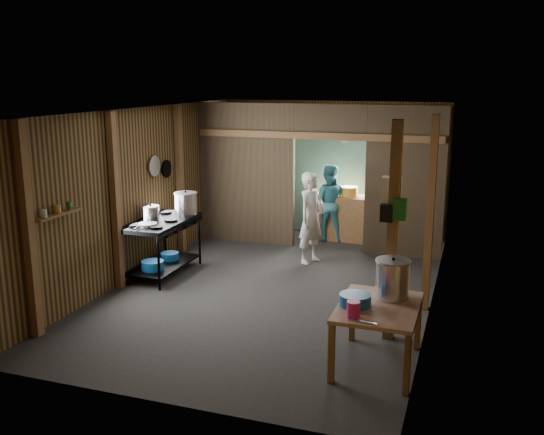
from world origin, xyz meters
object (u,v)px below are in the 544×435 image
at_px(prep_table, 377,335).
at_px(pink_bucket, 353,309).
at_px(stove_pot_large, 186,204).
at_px(stock_pot, 392,280).
at_px(yellow_tub, 349,191).
at_px(gas_range, 162,247).
at_px(cook, 311,218).

bearing_deg(prep_table, pink_bucket, -116.23).
xyz_separation_m(prep_table, stove_pot_large, (-3.54, 2.53, 0.70)).
relative_size(stock_pot, pink_bucket, 2.73).
height_order(prep_table, yellow_tub, yellow_tub).
height_order(gas_range, stove_pot_large, stove_pot_large).
distance_m(gas_range, cook, 2.49).
height_order(stove_pot_large, pink_bucket, stove_pot_large).
relative_size(gas_range, cook, 0.97).
distance_m(prep_table, pink_bucket, 0.61).
relative_size(pink_bucket, yellow_tub, 0.51).
distance_m(stock_pot, yellow_tub, 4.93).
relative_size(stock_pot, cook, 0.30).
bearing_deg(stove_pot_large, yellow_tub, 48.65).
bearing_deg(stock_pot, pink_bucket, -113.13).
xyz_separation_m(gas_range, cook, (2.05, 1.39, 0.33)).
relative_size(prep_table, stock_pot, 2.55).
relative_size(prep_table, yellow_tub, 3.54).
height_order(stock_pot, cook, cook).
height_order(stock_pot, pink_bucket, stock_pot).
xyz_separation_m(gas_range, yellow_tub, (2.34, 3.00, 0.50)).
xyz_separation_m(prep_table, cook, (-1.66, 3.38, 0.42)).
relative_size(stove_pot_large, yellow_tub, 1.14).
bearing_deg(yellow_tub, prep_table, -74.64).
bearing_deg(stock_pot, prep_table, -108.60).
distance_m(gas_range, pink_bucket, 4.26).
distance_m(gas_range, stove_pot_large, 0.83).
height_order(stove_pot_large, stock_pot, stove_pot_large).
relative_size(gas_range, stock_pot, 3.28).
distance_m(pink_bucket, cook, 4.05).
bearing_deg(gas_range, prep_table, -28.24).
height_order(prep_table, stove_pot_large, stove_pot_large).
bearing_deg(yellow_tub, pink_bucket, -77.69).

